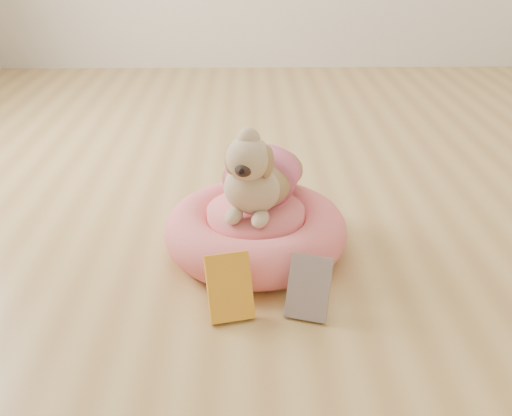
{
  "coord_description": "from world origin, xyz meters",
  "views": [
    {
      "loc": [
        -0.19,
        -2.05,
        0.99
      ],
      "look_at": [
        -0.15,
        -0.45,
        0.18
      ],
      "focal_mm": 40.0,
      "sensor_mm": 36.0,
      "label": 1
    }
  ],
  "objects_px": {
    "book_white": "(309,287)",
    "book_yellow": "(229,287)",
    "dog": "(259,161)",
    "pet_bed": "(256,230)"
  },
  "relations": [
    {
      "from": "book_white",
      "to": "book_yellow",
      "type": "bearing_deg",
      "value": -162.83
    },
    {
      "from": "book_white",
      "to": "dog",
      "type": "bearing_deg",
      "value": 126.18
    },
    {
      "from": "dog",
      "to": "book_white",
      "type": "height_order",
      "value": "dog"
    },
    {
      "from": "dog",
      "to": "book_white",
      "type": "relative_size",
      "value": 2.34
    },
    {
      "from": "book_yellow",
      "to": "pet_bed",
      "type": "bearing_deg",
      "value": 64.33
    },
    {
      "from": "pet_bed",
      "to": "dog",
      "type": "distance_m",
      "value": 0.24
    },
    {
      "from": "pet_bed",
      "to": "book_yellow",
      "type": "xyz_separation_m",
      "value": [
        -0.08,
        -0.35,
        0.01
      ]
    },
    {
      "from": "pet_bed",
      "to": "book_white",
      "type": "bearing_deg",
      "value": -67.86
    },
    {
      "from": "dog",
      "to": "pet_bed",
      "type": "bearing_deg",
      "value": -91.78
    },
    {
      "from": "pet_bed",
      "to": "dog",
      "type": "height_order",
      "value": "dog"
    }
  ]
}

